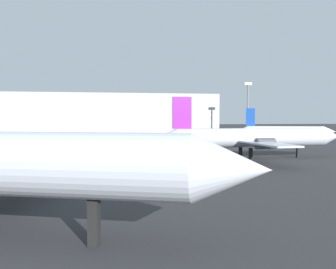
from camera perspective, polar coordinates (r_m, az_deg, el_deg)
name	(u,v)px	position (r m, az deg, el deg)	size (l,w,h in m)	color
airplane_on_taxiway	(251,138)	(56.49, 13.10, -0.50)	(31.02, 25.21, 9.43)	silver
airplane_far_left	(284,131)	(95.75, 18.06, 0.47)	(24.36, 21.16, 8.73)	white
light_mast_right	(248,106)	(116.68, 12.61, 4.44)	(2.40, 0.50, 17.40)	slate
terminal_building	(93,114)	(135.81, -11.84, 3.17)	(91.39, 19.66, 14.92)	#B7B7B2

